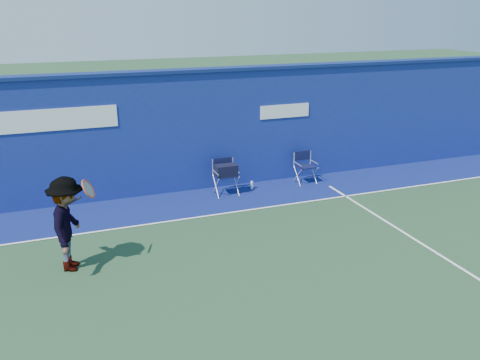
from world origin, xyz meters
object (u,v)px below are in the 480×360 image
object	(u,v)px
water_bottle	(252,185)
tennis_player	(68,224)
directors_chair_right	(305,173)
directors_chair_left	(226,180)

from	to	relation	value
water_bottle	tennis_player	distance (m)	5.44
directors_chair_right	tennis_player	world-z (taller)	tennis_player
tennis_player	directors_chair_left	bearing A→B (deg)	34.63
directors_chair_left	directors_chair_right	size ratio (longest dim) A/B	1.08
directors_chair_right	water_bottle	distance (m)	1.55
water_bottle	tennis_player	bearing A→B (deg)	-148.96
directors_chair_right	water_bottle	bearing A→B (deg)	179.58
directors_chair_right	tennis_player	distance (m)	6.78
tennis_player	directors_chair_right	bearing A→B (deg)	24.19
directors_chair_left	directors_chair_right	bearing A→B (deg)	2.42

